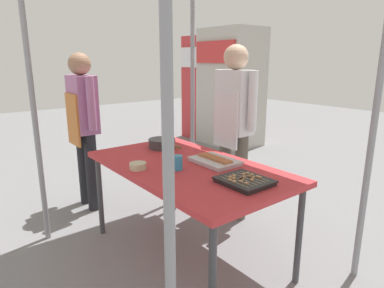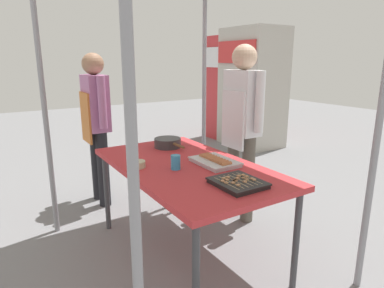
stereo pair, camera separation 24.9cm
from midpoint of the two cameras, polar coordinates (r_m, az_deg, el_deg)
The scene contains 11 objects.
ground_plane at distance 2.83m, azimuth -3.50°, elevation -18.18°, with size 18.00×18.00×0.00m, color slate.
stall_table at distance 2.52m, azimuth -3.74°, elevation -4.68°, with size 1.60×0.90×0.75m.
tray_grilled_sausages at distance 2.52m, azimuth 1.08°, elevation -2.89°, with size 0.36×0.25×0.05m.
tray_meat_skewers at distance 2.13m, azimuth 5.58°, elevation -6.32°, with size 0.31×0.28×0.04m.
cooking_wok at distance 2.98m, azimuth -7.48°, elevation 0.13°, with size 0.40×0.24×0.08m.
condiment_bowl at distance 2.44m, azimuth -12.07°, elevation -3.71°, with size 0.12×0.12×0.05m, color #BFB28C.
drink_cup_near_edge at distance 2.38m, azimuth -5.44°, elevation -3.22°, with size 0.07×0.07×0.10m, color #338CBF.
vendor_woman at distance 3.16m, azimuth 4.89°, elevation 4.37°, with size 0.52×0.23×1.64m.
customer_nearby at distance 3.56m, azimuth -19.87°, elevation 3.96°, with size 0.52×0.23×1.58m.
neighbor_stall_left at distance 6.56m, azimuth 2.11°, elevation 9.44°, with size 0.91×0.78×1.93m.
neighbor_stall_right at distance 6.09m, azimuth 5.42°, elevation 9.51°, with size 1.04×0.79×2.04m.
Camera 1 is at (1.91, -1.44, 1.51)m, focal length 31.44 mm.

